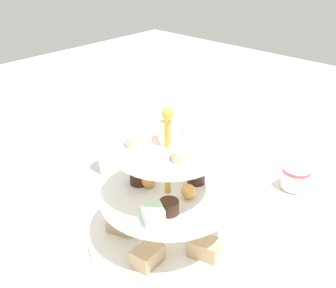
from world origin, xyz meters
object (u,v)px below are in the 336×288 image
at_px(water_glass_short_left, 230,149).
at_px(teacup_with_saucer, 295,179).
at_px(water_glass_mid_back, 112,154).
at_px(tiered_serving_stand, 168,204).

relative_size(water_glass_short_left, teacup_with_saucer, 0.91).
distance_m(teacup_with_saucer, water_glass_mid_back, 0.39).
relative_size(tiered_serving_stand, water_glass_short_left, 3.37).
bearing_deg(water_glass_mid_back, tiered_serving_stand, -108.82).
distance_m(water_glass_short_left, teacup_with_saucer, 0.16).
xyz_separation_m(water_glass_short_left, water_glass_mid_back, (-0.20, 0.18, 0.00)).
height_order(tiered_serving_stand, teacup_with_saucer, tiered_serving_stand).
relative_size(water_glass_short_left, water_glass_mid_back, 0.96).
relative_size(tiered_serving_stand, teacup_with_saucer, 3.06).
bearing_deg(tiered_serving_stand, water_glass_short_left, 13.80).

